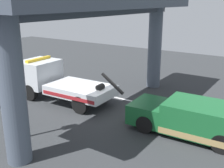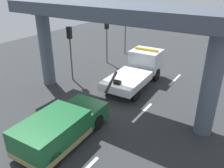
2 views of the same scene
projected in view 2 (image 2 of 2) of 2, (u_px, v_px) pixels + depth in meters
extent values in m
cube|color=#2D3033|center=(112.00, 103.00, 15.52)|extent=(60.00, 40.00, 0.10)
cube|color=silver|center=(142.00, 112.00, 14.39)|extent=(2.60, 0.16, 0.01)
cube|color=silver|center=(175.00, 80.00, 18.97)|extent=(2.60, 0.16, 0.01)
cube|color=silver|center=(127.00, 81.00, 16.53)|extent=(3.93, 2.55, 0.55)
cube|color=silver|center=(146.00, 60.00, 18.90)|extent=(2.14, 2.38, 1.65)
cube|color=black|center=(149.00, 54.00, 19.23)|extent=(0.15, 2.21, 0.66)
cube|color=maroon|center=(112.00, 78.00, 17.12)|extent=(3.65, 0.17, 0.20)
cylinder|color=black|center=(111.00, 82.00, 14.51)|extent=(1.42, 0.24, 1.07)
cylinder|color=black|center=(117.00, 82.00, 15.28)|extent=(0.38, 0.46, 0.36)
cube|color=yellow|center=(147.00, 49.00, 18.52)|extent=(0.32, 1.93, 0.16)
cylinder|color=black|center=(133.00, 70.00, 19.63)|extent=(1.01, 0.36, 1.00)
cylinder|color=black|center=(156.00, 74.00, 18.67)|extent=(1.01, 0.36, 1.00)
cylinder|color=black|center=(109.00, 87.00, 16.59)|extent=(1.01, 0.36, 1.00)
cylinder|color=black|center=(135.00, 94.00, 15.63)|extent=(1.01, 0.36, 1.00)
cube|color=#195B2D|center=(52.00, 132.00, 11.05)|extent=(3.54, 2.34, 1.35)
cube|color=#195B2D|center=(85.00, 111.00, 13.16)|extent=(1.81, 2.18, 0.95)
cube|color=black|center=(75.00, 111.00, 12.29)|extent=(0.14, 1.94, 0.59)
cube|color=#9E8451|center=(53.00, 141.00, 11.26)|extent=(3.56, 2.35, 0.28)
cylinder|color=black|center=(70.00, 112.00, 13.61)|extent=(0.85, 0.31, 0.84)
cylinder|color=black|center=(97.00, 122.00, 12.72)|extent=(0.85, 0.31, 0.84)
cylinder|color=black|center=(23.00, 145.00, 10.95)|extent=(0.85, 0.31, 0.84)
cylinder|color=black|center=(54.00, 160.00, 10.07)|extent=(0.85, 0.31, 0.84)
cylinder|color=#4C5666|center=(46.00, 49.00, 17.20)|extent=(0.93, 0.93, 5.56)
cylinder|color=#4C5666|center=(211.00, 85.00, 11.46)|extent=(0.93, 0.93, 5.56)
cube|color=#414956|center=(112.00, 10.00, 13.02)|extent=(3.60, 13.64, 0.72)
cube|color=#353C47|center=(112.00, 20.00, 13.24)|extent=(0.50, 13.24, 0.36)
cylinder|color=#515456|center=(71.00, 60.00, 18.29)|extent=(0.12, 0.12, 3.38)
cube|color=black|center=(69.00, 33.00, 17.39)|extent=(0.28, 0.32, 0.90)
sphere|color=#360605|center=(70.00, 28.00, 17.39)|extent=(0.18, 0.18, 0.18)
sphere|color=gold|center=(71.00, 32.00, 17.51)|extent=(0.18, 0.18, 0.18)
sphere|color=black|center=(71.00, 36.00, 17.64)|extent=(0.18, 0.18, 0.18)
cylinder|color=#515456|center=(107.00, 46.00, 22.13)|extent=(0.12, 0.12, 3.26)
cube|color=black|center=(107.00, 24.00, 21.25)|extent=(0.28, 0.32, 0.90)
sphere|color=#360605|center=(108.00, 20.00, 21.25)|extent=(0.18, 0.18, 0.18)
sphere|color=gold|center=(108.00, 24.00, 21.38)|extent=(0.18, 0.18, 0.18)
sphere|color=black|center=(108.00, 27.00, 21.50)|extent=(0.18, 0.18, 0.18)
cylinder|color=#515456|center=(125.00, 39.00, 24.81)|extent=(0.12, 0.12, 3.21)
cube|color=black|center=(126.00, 19.00, 23.95)|extent=(0.28, 0.32, 0.90)
sphere|color=#360605|center=(127.00, 16.00, 23.94)|extent=(0.18, 0.18, 0.18)
sphere|color=gold|center=(126.00, 19.00, 24.07)|extent=(0.18, 0.18, 0.18)
sphere|color=black|center=(126.00, 22.00, 24.19)|extent=(0.18, 0.18, 0.18)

